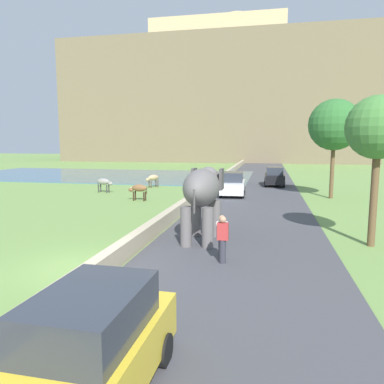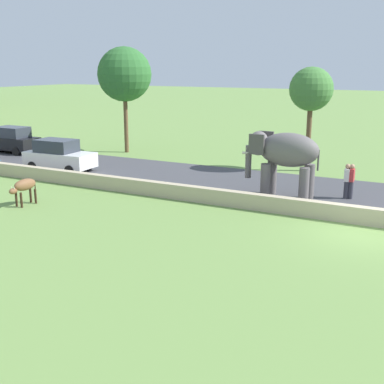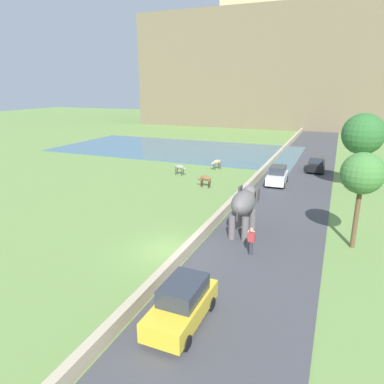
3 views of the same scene
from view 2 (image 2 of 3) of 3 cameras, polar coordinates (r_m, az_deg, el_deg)
name	(u,v)px [view 2 (image 2 of 3)]	position (r m, az deg, el deg)	size (l,w,h in m)	color
ground_plane	(361,234)	(18.85, 18.77, -4.55)	(220.00, 220.00, 0.00)	#6B8E47
road_surface	(41,162)	(32.47, -16.84, 3.34)	(7.00, 120.00, 0.06)	#424247
barrier_wall	(18,171)	(28.40, -19.28, 2.29)	(0.40, 110.00, 0.67)	tan
elephant	(284,154)	(22.47, 10.42, 4.29)	(1.46, 3.47, 2.99)	#605B5B
person_beside_elephant	(347,181)	(23.17, 17.25, 1.24)	(0.36, 0.22, 1.63)	#33333D
person_trailing	(351,181)	(23.19, 17.71, 1.22)	(0.36, 0.22, 1.63)	#33333D
car_white	(59,156)	(29.20, -14.94, 4.04)	(1.93, 4.07, 1.80)	white
car_black	(11,140)	(36.38, -19.96, 5.60)	(1.85, 4.03, 1.80)	black
cow_brown	(24,186)	(22.41, -18.61, 0.61)	(1.40, 0.51, 1.15)	brown
tree_near	(124,75)	(34.49, -7.72, 13.14)	(3.61, 3.61, 7.07)	brown
tree_mid	(311,90)	(28.67, 13.44, 11.25)	(2.40, 2.40, 5.78)	brown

